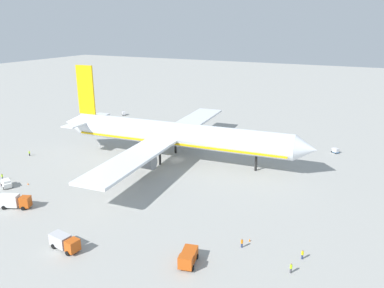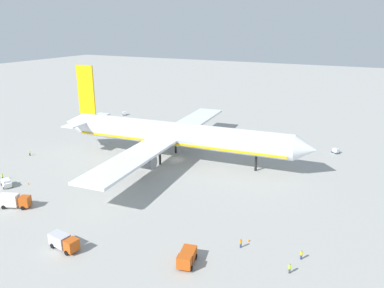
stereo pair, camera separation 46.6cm
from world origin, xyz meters
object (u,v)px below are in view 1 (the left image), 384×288
(ground_worker_4, at_px, (29,153))
(traffic_cone_1, at_px, (28,184))
(airliner, at_px, (174,135))
(service_truck_1, at_px, (188,257))
(service_van, at_px, (6,183))
(ground_worker_2, at_px, (291,268))
(baggage_cart_0, at_px, (335,150))
(baggage_cart_1, at_px, (124,113))
(service_truck_0, at_px, (14,201))
(traffic_cone_3, at_px, (160,125))
(service_truck_2, at_px, (64,242))
(ground_worker_1, at_px, (302,254))
(ground_worker_3, at_px, (2,177))
(ground_worker_0, at_px, (242,243))
(traffic_cone_0, at_px, (250,240))

(ground_worker_4, height_order, traffic_cone_1, ground_worker_4)
(airliner, relative_size, service_truck_1, 14.17)
(service_van, bearing_deg, traffic_cone_1, 41.87)
(service_van, distance_m, ground_worker_2, 72.05)
(baggage_cart_0, distance_m, baggage_cart_1, 92.52)
(airliner, distance_m, service_truck_0, 47.18)
(baggage_cart_0, xyz_separation_m, traffic_cone_3, (-67.34, 3.74, -0.55))
(airliner, height_order, service_truck_0, airliner)
(service_truck_2, relative_size, traffic_cone_1, 11.81)
(service_truck_1, height_order, ground_worker_1, service_truck_1)
(service_truck_1, relative_size, ground_worker_3, 3.31)
(service_truck_0, height_order, service_truck_1, service_truck_0)
(ground_worker_3, bearing_deg, ground_worker_4, 118.22)
(ground_worker_3, height_order, traffic_cone_3, ground_worker_3)
(baggage_cart_0, bearing_deg, ground_worker_4, -152.07)
(airliner, xyz_separation_m, traffic_cone_1, (-24.48, -33.27, -7.53))
(service_truck_0, relative_size, ground_worker_2, 4.02)
(service_truck_0, relative_size, traffic_cone_3, 13.09)
(service_truck_2, distance_m, ground_worker_0, 32.45)
(baggage_cart_0, height_order, traffic_cone_0, baggage_cart_0)
(ground_worker_4, height_order, traffic_cone_0, ground_worker_4)
(airliner, distance_m, service_van, 46.72)
(baggage_cart_0, bearing_deg, service_truck_2, -115.71)
(service_van, distance_m, traffic_cone_0, 62.99)
(ground_worker_1, bearing_deg, service_van, -178.67)
(service_truck_0, distance_m, ground_worker_0, 51.33)
(service_truck_0, distance_m, baggage_cart_1, 90.33)
(service_truck_0, height_order, service_van, service_truck_0)
(service_truck_2, bearing_deg, service_truck_0, 161.59)
(baggage_cart_0, xyz_separation_m, ground_worker_4, (-85.21, -45.17, -0.00))
(ground_worker_0, xyz_separation_m, ground_worker_1, (10.68, 1.27, -0.01))
(airliner, distance_m, service_truck_1, 53.10)
(service_truck_2, height_order, traffic_cone_3, service_truck_2)
(traffic_cone_0, bearing_deg, baggage_cart_0, 82.18)
(baggage_cart_0, bearing_deg, baggage_cart_1, 171.96)
(service_truck_0, xyz_separation_m, service_truck_2, (21.89, -7.29, -0.21))
(service_van, distance_m, ground_worker_3, 5.49)
(service_van, relative_size, ground_worker_1, 2.57)
(baggage_cart_0, bearing_deg, traffic_cone_1, -137.85)
(service_truck_0, bearing_deg, service_van, 148.36)
(service_truck_1, distance_m, ground_worker_0, 11.03)
(airliner, relative_size, ground_worker_0, 45.13)
(traffic_cone_0, relative_size, traffic_cone_3, 1.00)
(service_truck_2, relative_size, ground_worker_3, 3.77)
(service_van, distance_m, baggage_cart_0, 96.23)
(ground_worker_1, bearing_deg, ground_worker_2, -101.17)
(ground_worker_0, distance_m, traffic_cone_3, 89.44)
(baggage_cart_1, bearing_deg, ground_worker_2, -41.15)
(service_truck_1, bearing_deg, airliner, 121.34)
(airliner, xyz_separation_m, baggage_cart_0, (43.14, 27.94, -6.98))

